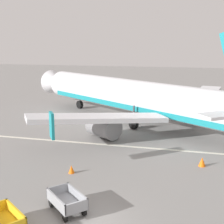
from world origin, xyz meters
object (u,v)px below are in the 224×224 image
(traffic_cone_near_plane, at_px, (71,169))
(baggage_cart_nearest, at_px, (3,221))
(traffic_cone_mid_apron, at_px, (202,162))
(airplane, at_px, (138,97))
(baggage_cart_second_in_row, at_px, (67,201))

(traffic_cone_near_plane, bearing_deg, baggage_cart_nearest, -94.17)
(traffic_cone_near_plane, bearing_deg, traffic_cone_mid_apron, 21.95)
(airplane, xyz_separation_m, baggage_cart_second_in_row, (-0.43, -20.65, -2.45))
(traffic_cone_near_plane, relative_size, traffic_cone_mid_apron, 0.82)
(baggage_cart_second_in_row, bearing_deg, airplane, 88.80)
(baggage_cart_nearest, bearing_deg, baggage_cart_second_in_row, 49.54)
(airplane, relative_size, traffic_cone_mid_apron, 46.37)
(baggage_cart_nearest, bearing_deg, traffic_cone_near_plane, 85.83)
(airplane, relative_size, baggage_cart_nearest, 10.03)
(baggage_cart_nearest, distance_m, traffic_cone_mid_apron, 14.98)
(airplane, distance_m, traffic_cone_mid_apron, 14.09)
(baggage_cart_nearest, xyz_separation_m, baggage_cart_second_in_row, (2.27, 2.66, 0.00))
(traffic_cone_near_plane, xyz_separation_m, traffic_cone_mid_apron, (9.16, 3.69, 0.06))
(baggage_cart_nearest, xyz_separation_m, traffic_cone_mid_apron, (9.72, 11.39, -0.25))
(traffic_cone_near_plane, height_order, traffic_cone_mid_apron, traffic_cone_mid_apron)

